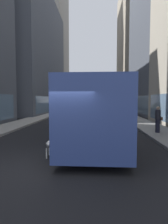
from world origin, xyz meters
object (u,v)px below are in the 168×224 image
object	(u,v)px
car_white_van	(76,107)
transit_bus	(94,108)
car_yellow_taxi	(79,106)
dalmatian_dog	(50,144)
box_truck	(101,102)
car_grey_wagon	(68,109)
car_blue_hatchback	(95,112)
pedestrian_with_handbag	(158,119)

from	to	relation	value
car_white_van	transit_bus	bearing A→B (deg)	-81.68
car_yellow_taxi	dalmatian_dog	bearing A→B (deg)	-86.59
car_yellow_taxi	box_truck	world-z (taller)	box_truck
car_grey_wagon	car_yellow_taxi	bearing A→B (deg)	90.00
transit_bus	car_grey_wagon	distance (m)	16.91
car_blue_hatchback	dalmatian_dog	bearing A→B (deg)	-96.71
car_grey_wagon	dalmatian_dog	xyz separation A→B (m)	(2.28, -20.34, -0.31)
pedestrian_with_handbag	car_yellow_taxi	bearing A→B (deg)	103.68
car_white_van	car_grey_wagon	bearing A→B (deg)	-90.00
transit_bus	box_truck	size ratio (longest dim) A/B	1.54
pedestrian_with_handbag	car_white_van	bearing A→B (deg)	107.14
transit_bus	pedestrian_with_handbag	distance (m)	4.31
dalmatian_dog	pedestrian_with_handbag	distance (m)	7.65
car_blue_hatchback	pedestrian_with_handbag	bearing A→B (deg)	-66.91
car_yellow_taxi	dalmatian_dog	world-z (taller)	car_yellow_taxi
car_blue_hatchback	pedestrian_with_handbag	distance (m)	10.53
transit_bus	car_blue_hatchback	bearing A→B (deg)	90.00
car_blue_hatchback	box_truck	size ratio (longest dim) A/B	0.58
car_grey_wagon	car_blue_hatchback	size ratio (longest dim) A/B	0.97
car_white_van	box_truck	size ratio (longest dim) A/B	0.52
car_grey_wagon	pedestrian_with_handbag	world-z (taller)	pedestrian_with_handbag
car_grey_wagon	pedestrian_with_handbag	distance (m)	17.45
car_yellow_taxi	pedestrian_with_handbag	world-z (taller)	pedestrian_with_handbag
car_white_van	pedestrian_with_handbag	world-z (taller)	pedestrian_with_handbag
transit_bus	car_grey_wagon	xyz separation A→B (m)	(-4.00, 16.40, -0.95)
car_yellow_taxi	dalmatian_dog	size ratio (longest dim) A/B	4.79
box_truck	dalmatian_dog	xyz separation A→B (m)	(-3.32, -37.12, -1.15)
transit_bus	pedestrian_with_handbag	xyz separation A→B (m)	(4.13, 0.97, -0.76)
dalmatian_dog	pedestrian_with_handbag	world-z (taller)	pedestrian_with_handbag
car_grey_wagon	car_blue_hatchback	world-z (taller)	same
transit_bus	car_yellow_taxi	size ratio (longest dim) A/B	2.50
car_white_van	car_yellow_taxi	size ratio (longest dim) A/B	0.85
car_yellow_taxi	car_blue_hatchback	world-z (taller)	same
car_white_van	pedestrian_with_handbag	size ratio (longest dim) A/B	2.32
dalmatian_dog	car_yellow_taxi	bearing A→B (deg)	93.41
car_white_van	box_truck	bearing A→B (deg)	46.24
car_blue_hatchback	dalmatian_dog	size ratio (longest dim) A/B	4.52
car_white_van	dalmatian_dog	bearing A→B (deg)	-85.82
pedestrian_with_handbag	car_grey_wagon	bearing A→B (deg)	117.77
box_truck	car_blue_hatchback	bearing A→B (deg)	-94.06
car_white_van	car_yellow_taxi	distance (m)	7.03
car_yellow_taxi	pedestrian_with_handbag	size ratio (longest dim) A/B	2.73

